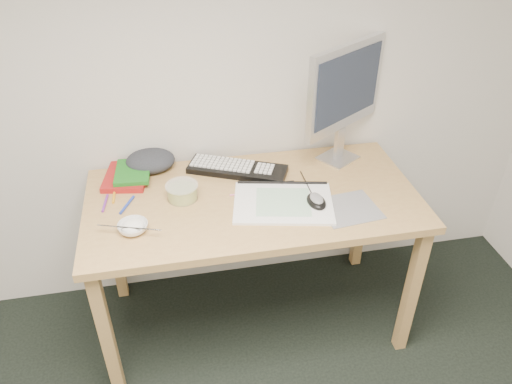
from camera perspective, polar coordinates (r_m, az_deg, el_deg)
desk at (r=2.16m, az=-0.34°, el=-2.31°), size 1.40×0.70×0.75m
mousepad at (r=2.07m, az=10.55°, el=-1.86°), size 0.25×0.24×0.00m
sketchpad at (r=2.06m, az=3.13°, el=-1.26°), size 0.46×0.37×0.01m
keyboard at (r=2.27m, az=-2.13°, el=2.62°), size 0.46×0.31×0.03m
monitor at (r=2.25m, az=10.13°, el=11.37°), size 0.41×0.29×0.55m
mouse at (r=2.05m, az=6.93°, el=-0.79°), size 0.08×0.12×0.04m
rice_bowl at (r=1.97m, az=-13.87°, el=-3.96°), size 0.13×0.13×0.04m
chopsticks at (r=1.93m, az=-14.28°, el=-3.97°), size 0.23×0.09×0.02m
fruit_tub at (r=2.10m, az=-8.43°, el=0.03°), size 0.17×0.17×0.07m
book_red at (r=2.29m, az=-14.56°, el=1.78°), size 0.22×0.27×0.02m
book_green at (r=2.28m, az=-13.91°, el=2.27°), size 0.16×0.21×0.02m
cloth_lump at (r=2.33m, az=-11.97°, el=3.51°), size 0.23×0.21×0.08m
pencil_pink at (r=2.12m, az=-0.71°, el=-0.13°), size 0.17×0.01×0.01m
pencil_tan at (r=2.12m, az=0.64°, el=-0.20°), size 0.18×0.09×0.01m
pencil_black at (r=2.19m, az=2.02°, el=1.00°), size 0.18×0.01×0.01m
marker_blue at (r=2.12m, az=-14.52°, el=-1.42°), size 0.06×0.12×0.01m
marker_orange at (r=2.19m, az=-15.91°, el=-0.30°), size 0.01×0.12×0.01m
marker_purple at (r=2.15m, az=-16.86°, el=-1.22°), size 0.02×0.12×0.01m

